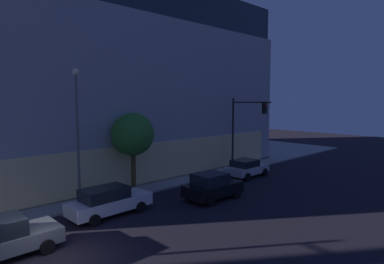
% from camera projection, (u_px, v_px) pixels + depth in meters
% --- Properties ---
extents(modern_building, '(32.33, 22.20, 16.33)m').
position_uv_depth(modern_building, '(90.00, 85.00, 32.57)').
color(modern_building, '#4C4C51').
rests_on(modern_building, ground).
extents(traffic_light_far_corner, '(0.62, 4.44, 6.60)m').
position_uv_depth(traffic_light_far_corner, '(244.00, 122.00, 28.93)').
color(traffic_light_far_corner, black).
rests_on(traffic_light_far_corner, sidewalk_corner).
extents(street_lamp_sidewalk, '(0.44, 0.44, 8.30)m').
position_uv_depth(street_lamp_sidewalk, '(77.00, 120.00, 19.36)').
color(street_lamp_sidewalk, slate).
rests_on(street_lamp_sidewalk, sidewalk_corner).
extents(sidewalk_tree, '(3.02, 3.02, 5.52)m').
position_uv_depth(sidewalk_tree, '(133.00, 135.00, 22.59)').
color(sidewalk_tree, '#52411E').
rests_on(sidewalk_tree, sidewalk_corner).
extents(car_grey, '(4.26, 2.26, 1.68)m').
position_uv_depth(car_grey, '(3.00, 238.00, 13.32)').
color(car_grey, slate).
rests_on(car_grey, ground).
extents(car_white, '(4.81, 2.14, 1.66)m').
position_uv_depth(car_white, '(109.00, 201.00, 18.20)').
color(car_white, silver).
rests_on(car_white, ground).
extents(car_black, '(4.07, 2.31, 1.76)m').
position_uv_depth(car_black, '(212.00, 186.00, 21.24)').
color(car_black, black).
rests_on(car_black, ground).
extents(car_silver, '(4.04, 2.24, 1.52)m').
position_uv_depth(car_silver, '(246.00, 168.00, 27.48)').
color(car_silver, '#B7BABF').
rests_on(car_silver, ground).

